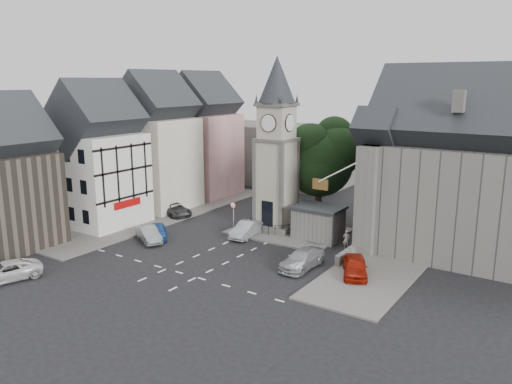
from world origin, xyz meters
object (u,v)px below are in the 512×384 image
Objects in this scene: stone_shelter at (318,223)px; car_east_red at (355,266)px; car_west_blue at (158,231)px; pedestrian at (346,240)px; clock_tower at (276,146)px.

stone_shelter is 1.01× the size of car_east_red.
car_west_blue is 18.54m from car_east_red.
car_east_red is 2.57× the size of pedestrian.
clock_tower is 4.25× the size of car_west_blue.
car_west_blue is 2.32× the size of pedestrian.
clock_tower is 3.78× the size of stone_shelter.
clock_tower is 13.45m from car_west_blue.
stone_shelter reaches higher than car_east_red.
car_west_blue is 16.91m from pedestrian.
car_west_blue is (-7.50, -8.29, -7.47)m from clock_tower.
stone_shelter is 14.59m from car_west_blue.
car_east_red is 6.02m from pedestrian.
pedestrian is (8.00, -1.53, -7.30)m from clock_tower.
car_east_red reaches higher than car_west_blue.
pedestrian is (15.50, 6.76, 0.17)m from car_west_blue.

